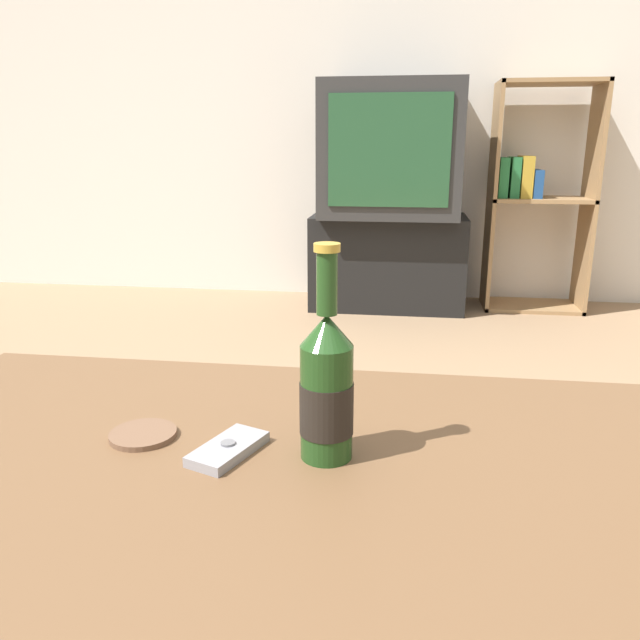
{
  "coord_description": "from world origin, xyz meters",
  "views": [
    {
      "loc": [
        0.18,
        -0.65,
        0.87
      ],
      "look_at": [
        0.03,
        0.39,
        0.57
      ],
      "focal_mm": 35.0,
      "sensor_mm": 36.0,
      "label": 1
    }
  ],
  "objects_px": {
    "tv_stand": "(388,261)",
    "bookshelf": "(534,194)",
    "beer_bottle": "(327,388)",
    "television": "(391,150)",
    "cell_phone": "(228,449)"
  },
  "relations": [
    {
      "from": "tv_stand",
      "to": "bookshelf",
      "type": "xyz_separation_m",
      "value": [
        0.75,
        0.07,
        0.37
      ]
    },
    {
      "from": "tv_stand",
      "to": "beer_bottle",
      "type": "relative_size",
      "value": 2.92
    },
    {
      "from": "tv_stand",
      "to": "bookshelf",
      "type": "height_order",
      "value": "bookshelf"
    },
    {
      "from": "tv_stand",
      "to": "cell_phone",
      "type": "relative_size",
      "value": 6.44
    },
    {
      "from": "bookshelf",
      "to": "beer_bottle",
      "type": "xyz_separation_m",
      "value": [
        -0.74,
        -2.72,
        -0.05
      ]
    },
    {
      "from": "tv_stand",
      "to": "beer_bottle",
      "type": "bearing_deg",
      "value": -89.73
    },
    {
      "from": "beer_bottle",
      "to": "cell_phone",
      "type": "relative_size",
      "value": 2.21
    },
    {
      "from": "bookshelf",
      "to": "beer_bottle",
      "type": "distance_m",
      "value": 2.82
    },
    {
      "from": "television",
      "to": "cell_phone",
      "type": "height_order",
      "value": "television"
    },
    {
      "from": "television",
      "to": "beer_bottle",
      "type": "bearing_deg",
      "value": -89.73
    },
    {
      "from": "television",
      "to": "tv_stand",
      "type": "bearing_deg",
      "value": 90.0
    },
    {
      "from": "television",
      "to": "bookshelf",
      "type": "xyz_separation_m",
      "value": [
        0.75,
        0.08,
        -0.22
      ]
    },
    {
      "from": "beer_bottle",
      "to": "television",
      "type": "bearing_deg",
      "value": 90.27
    },
    {
      "from": "beer_bottle",
      "to": "tv_stand",
      "type": "bearing_deg",
      "value": 90.27
    },
    {
      "from": "beer_bottle",
      "to": "bookshelf",
      "type": "bearing_deg",
      "value": 74.75
    }
  ]
}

